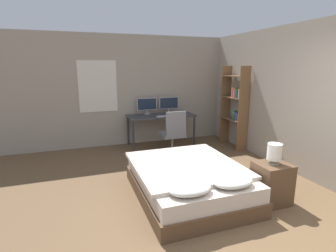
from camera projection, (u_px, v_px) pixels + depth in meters
name	position (u px, v px, depth m)	size (l,w,h in m)	color
ground_plane	(264.00, 240.00, 2.99)	(20.00, 20.00, 0.00)	brown
wall_back	(153.00, 90.00, 6.72)	(12.00, 0.08, 2.70)	#9E9384
wall_side_right	(300.00, 100.00, 4.68)	(0.06, 12.00, 2.70)	#9E9384
bed	(188.00, 181.00, 3.98)	(1.56, 1.95, 0.56)	brown
nightstand	(272.00, 183.00, 3.78)	(0.46, 0.43, 0.60)	brown
bedside_lamp	(274.00, 152.00, 3.67)	(0.20, 0.20, 0.30)	gray
desk	(161.00, 118.00, 6.52)	(1.65, 0.68, 0.77)	#38383D
monitor_left	(147.00, 105.00, 6.57)	(0.51, 0.16, 0.41)	#B7B7BC
monitor_right	(169.00, 104.00, 6.76)	(0.51, 0.16, 0.41)	#B7B7BC
keyboard	(164.00, 116.00, 6.28)	(0.37, 0.13, 0.02)	#B7B7BC
computer_mouse	(175.00, 115.00, 6.37)	(0.07, 0.05, 0.04)	#B7B7BC
office_chair	(173.00, 137.00, 5.84)	(0.52, 0.52, 1.01)	black
bookshelf	(236.00, 104.00, 6.23)	(0.27, 0.79, 1.96)	brown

